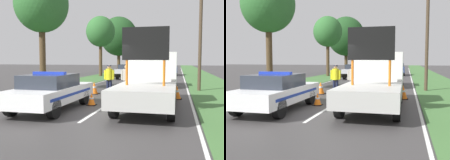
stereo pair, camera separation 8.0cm
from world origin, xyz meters
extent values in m
plane|color=#3D3A3A|center=(0.00, 0.00, 0.00)|extent=(160.00, 160.00, 0.00)
cube|color=silver|center=(0.00, -0.30, 0.00)|extent=(0.12, 2.85, 0.01)
cube|color=silver|center=(0.00, 5.95, 0.00)|extent=(0.12, 2.85, 0.01)
cube|color=silver|center=(0.00, 12.19, 0.00)|extent=(0.12, 2.85, 0.01)
cube|color=silver|center=(0.00, 18.44, 0.00)|extent=(0.12, 2.85, 0.01)
cube|color=silver|center=(0.00, 24.68, 0.00)|extent=(0.12, 2.85, 0.01)
cube|color=silver|center=(0.00, 30.93, 0.00)|extent=(0.12, 2.85, 0.01)
cube|color=silver|center=(0.00, 37.17, 0.00)|extent=(0.12, 2.85, 0.01)
cube|color=silver|center=(0.00, 43.42, 0.00)|extent=(0.12, 2.85, 0.01)
cube|color=silver|center=(0.00, 49.66, 0.00)|extent=(0.12, 2.85, 0.01)
cube|color=silver|center=(-3.58, 19.33, 0.00)|extent=(0.10, 67.09, 0.01)
cube|color=silver|center=(3.58, 19.33, 0.00)|extent=(0.10, 67.09, 0.01)
cube|color=#427038|center=(-5.46, 20.00, 0.01)|extent=(3.56, 120.00, 0.03)
cube|color=#427038|center=(5.46, 20.00, 0.01)|extent=(3.56, 120.00, 0.03)
cube|color=white|center=(-1.84, 0.09, 0.63)|extent=(1.87, 4.67, 0.56)
cube|color=#282D38|center=(-1.84, -0.05, 1.15)|extent=(1.64, 2.15, 0.49)
cylinder|color=black|center=(-2.65, 1.54, 0.35)|extent=(0.24, 0.70, 0.70)
cylinder|color=black|center=(-1.03, 1.54, 0.35)|extent=(0.24, 0.70, 0.70)
cylinder|color=black|center=(-2.65, -1.36, 0.35)|extent=(0.24, 0.70, 0.70)
cylinder|color=black|center=(-1.03, -1.36, 0.35)|extent=(0.24, 0.70, 0.70)
cube|color=#1E38C6|center=(-1.84, -0.05, 1.45)|extent=(1.31, 0.24, 0.10)
cube|color=#193399|center=(-1.84, 0.09, 0.66)|extent=(1.88, 3.83, 0.10)
cube|color=black|center=(-1.84, 2.46, 0.57)|extent=(1.03, 0.08, 0.33)
cube|color=white|center=(1.84, 2.81, 1.36)|extent=(2.12, 1.85, 1.84)
cube|color=#232833|center=(1.84, 3.71, 1.69)|extent=(1.81, 0.04, 0.81)
cube|color=#B2B2AD|center=(1.84, 0.01, 0.75)|extent=(2.12, 3.75, 0.61)
cylinder|color=#D16619|center=(1.18, 0.01, 1.50)|extent=(0.09, 0.09, 0.90)
cylinder|color=#D16619|center=(2.50, 0.01, 1.50)|extent=(0.09, 0.09, 0.90)
cube|color=black|center=(1.84, 0.01, 2.53)|extent=(1.64, 0.12, 1.16)
cylinder|color=black|center=(0.90, 2.81, 0.44)|extent=(0.24, 0.89, 0.89)
cylinder|color=black|center=(2.78, 2.81, 0.44)|extent=(0.24, 0.89, 0.89)
cylinder|color=black|center=(0.90, -0.74, 0.44)|extent=(0.24, 0.89, 0.89)
cylinder|color=black|center=(2.78, -0.74, 0.44)|extent=(0.24, 0.89, 0.89)
cylinder|color=black|center=(-0.82, 5.59, 0.46)|extent=(0.07, 0.07, 0.92)
cylinder|color=black|center=(1.18, 5.59, 0.46)|extent=(0.07, 0.07, 0.92)
cube|color=yellow|center=(-0.87, 5.59, 1.03)|extent=(0.42, 0.08, 0.21)
cube|color=black|center=(-0.45, 5.59, 1.03)|extent=(0.42, 0.08, 0.21)
cube|color=yellow|center=(-0.03, 5.59, 1.03)|extent=(0.42, 0.08, 0.21)
cube|color=black|center=(0.39, 5.59, 1.03)|extent=(0.42, 0.08, 0.21)
cube|color=yellow|center=(0.80, 5.59, 1.03)|extent=(0.42, 0.08, 0.21)
cube|color=black|center=(1.22, 5.59, 1.03)|extent=(0.42, 0.08, 0.21)
cylinder|color=#191E38|center=(-0.88, 5.02, 0.41)|extent=(0.16, 0.16, 0.83)
cylinder|color=#191E38|center=(-0.71, 5.02, 0.41)|extent=(0.16, 0.16, 0.83)
cylinder|color=yellow|center=(-0.80, 5.02, 1.14)|extent=(0.38, 0.38, 0.62)
cylinder|color=yellow|center=(-1.03, 5.02, 1.11)|extent=(0.12, 0.12, 0.53)
cylinder|color=yellow|center=(-0.56, 5.02, 1.11)|extent=(0.12, 0.12, 0.53)
sphere|color=tan|center=(-0.80, 5.02, 1.55)|extent=(0.21, 0.21, 0.21)
cylinder|color=#141933|center=(-0.80, 5.02, 1.61)|extent=(0.25, 0.25, 0.05)
cylinder|color=brown|center=(0.15, 4.77, 0.41)|extent=(0.16, 0.16, 0.83)
cylinder|color=brown|center=(0.32, 4.77, 0.41)|extent=(0.16, 0.16, 0.83)
cylinder|color=#B2AD9E|center=(0.24, 4.77, 1.14)|extent=(0.38, 0.38, 0.62)
cylinder|color=#B2AD9E|center=(0.00, 4.77, 1.11)|extent=(0.12, 0.12, 0.53)
cylinder|color=#B2AD9E|center=(0.48, 4.77, 1.11)|extent=(0.12, 0.12, 0.53)
sphere|color=tan|center=(0.24, 4.77, 1.56)|extent=(0.21, 0.21, 0.21)
cube|color=black|center=(-0.62, 1.37, 0.01)|extent=(0.39, 0.39, 0.03)
cone|color=orange|center=(-0.62, 1.37, 0.28)|extent=(0.33, 0.33, 0.51)
cylinder|color=white|center=(-0.62, 1.37, 0.31)|extent=(0.19, 0.19, 0.07)
cube|color=black|center=(0.77, 6.56, 0.01)|extent=(0.53, 0.53, 0.03)
cone|color=orange|center=(0.77, 6.56, 0.38)|extent=(0.45, 0.45, 0.69)
cylinder|color=white|center=(0.77, 6.56, 0.41)|extent=(0.25, 0.25, 0.10)
cube|color=black|center=(2.92, 4.13, 0.01)|extent=(0.51, 0.51, 0.03)
cone|color=orange|center=(2.92, 4.13, 0.37)|extent=(0.44, 0.44, 0.67)
cylinder|color=white|center=(2.92, 4.13, 0.40)|extent=(0.25, 0.25, 0.09)
cube|color=black|center=(-1.66, 4.92, 0.01)|extent=(0.51, 0.51, 0.03)
cone|color=orange|center=(-1.66, 4.92, 0.36)|extent=(0.43, 0.43, 0.67)
cylinder|color=white|center=(-1.66, 4.92, 0.40)|extent=(0.24, 0.24, 0.09)
cube|color=black|center=(-0.57, 6.73, 0.01)|extent=(0.37, 0.37, 0.03)
cone|color=orange|center=(-0.57, 6.73, 0.27)|extent=(0.31, 0.31, 0.49)
cylinder|color=white|center=(-0.57, 6.73, 0.30)|extent=(0.18, 0.18, 0.07)
cube|color=silver|center=(1.96, 10.50, 0.71)|extent=(1.76, 4.16, 0.72)
cube|color=#282D38|center=(1.96, 10.38, 1.31)|extent=(1.55, 1.91, 0.49)
cylinder|color=black|center=(1.20, 11.79, 0.35)|extent=(0.24, 0.70, 0.70)
cylinder|color=black|center=(2.71, 11.79, 0.35)|extent=(0.24, 0.70, 0.70)
cylinder|color=black|center=(1.20, 9.21, 0.35)|extent=(0.24, 0.70, 0.70)
cylinder|color=black|center=(2.71, 9.21, 0.35)|extent=(0.24, 0.70, 0.70)
cube|color=#B2B2B7|center=(-2.07, 17.16, 0.68)|extent=(1.79, 4.22, 0.66)
cube|color=#282D38|center=(-2.07, 17.03, 1.24)|extent=(1.57, 1.94, 0.45)
cylinder|color=black|center=(-2.85, 18.47, 0.35)|extent=(0.24, 0.70, 0.70)
cylinder|color=black|center=(-1.30, 18.47, 0.35)|extent=(0.24, 0.70, 0.70)
cylinder|color=black|center=(-2.85, 15.85, 0.35)|extent=(0.24, 0.70, 0.70)
cylinder|color=black|center=(-1.30, 15.85, 0.35)|extent=(0.24, 0.70, 0.70)
cube|color=navy|center=(1.96, 24.16, 0.73)|extent=(1.82, 4.06, 0.68)
cube|color=#282D38|center=(1.96, 24.04, 1.28)|extent=(1.60, 1.87, 0.43)
cylinder|color=black|center=(1.17, 25.42, 0.39)|extent=(0.24, 0.78, 0.78)
cylinder|color=black|center=(2.75, 25.42, 0.39)|extent=(0.24, 0.78, 0.78)
cylinder|color=black|center=(1.17, 22.90, 0.39)|extent=(0.24, 0.78, 0.78)
cylinder|color=black|center=(2.75, 22.90, 0.39)|extent=(0.24, 0.78, 0.78)
cube|color=maroon|center=(-2.03, 29.52, 0.74)|extent=(1.93, 4.28, 0.69)
cube|color=#282D38|center=(-2.03, 29.39, 1.36)|extent=(1.70, 1.97, 0.55)
cylinder|color=black|center=(-2.87, 30.85, 0.39)|extent=(0.24, 0.78, 0.78)
cylinder|color=black|center=(-1.18, 30.85, 0.39)|extent=(0.24, 0.78, 0.78)
cylinder|color=black|center=(-2.87, 28.19, 0.39)|extent=(0.24, 0.78, 0.78)
cylinder|color=black|center=(-1.18, 28.19, 0.39)|extent=(0.24, 0.78, 0.78)
cylinder|color=#4C3823|center=(-5.90, 20.38, 1.97)|extent=(0.38, 0.38, 3.95)
ellipsoid|color=#2D662D|center=(-5.90, 20.38, 5.22)|extent=(3.39, 3.39, 3.56)
cylinder|color=#4C3823|center=(-4.99, 26.03, 1.61)|extent=(0.43, 0.43, 3.22)
ellipsoid|color=#1E471E|center=(-4.99, 26.03, 5.11)|extent=(5.06, 5.06, 5.31)
cylinder|color=#4C3823|center=(-5.09, 5.31, 2.04)|extent=(0.38, 0.38, 4.08)
ellipsoid|color=#2D662D|center=(-5.09, 5.31, 5.30)|extent=(3.26, 3.26, 3.42)
cylinder|color=#473828|center=(4.26, 7.89, 4.12)|extent=(0.20, 0.20, 8.24)
camera|label=1|loc=(2.97, -9.22, 1.97)|focal=42.00mm
camera|label=2|loc=(3.05, -9.20, 1.97)|focal=42.00mm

